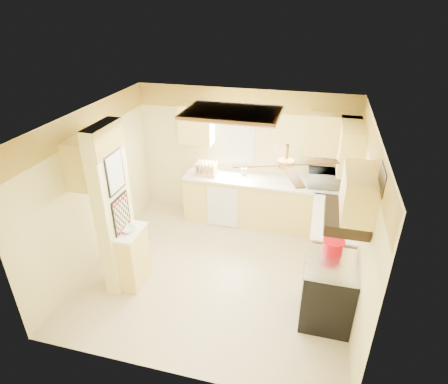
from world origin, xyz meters
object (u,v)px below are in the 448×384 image
(stove, at_px, (327,291))
(kettle, at_px, (335,235))
(bowl, at_px, (128,229))
(dutch_oven, at_px, (333,246))
(microwave, at_px, (324,178))

(stove, xyz_separation_m, kettle, (0.03, 0.48, 0.58))
(bowl, distance_m, dutch_oven, 2.85)
(microwave, height_order, bowl, microwave)
(dutch_oven, bearing_deg, bowl, -174.93)
(stove, relative_size, microwave, 1.70)
(kettle, bearing_deg, microwave, 96.65)
(microwave, bearing_deg, kettle, 92.93)
(microwave, bearing_deg, bowl, 35.47)
(stove, bearing_deg, microwave, 94.49)
(stove, distance_m, dutch_oven, 0.60)
(dutch_oven, xyz_separation_m, kettle, (0.02, 0.24, 0.03))
(bowl, bearing_deg, microwave, 39.19)
(stove, relative_size, bowl, 4.28)
(microwave, xyz_separation_m, bowl, (-2.67, -2.17, -0.12))
(stove, xyz_separation_m, dutch_oven, (0.00, 0.24, 0.55))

